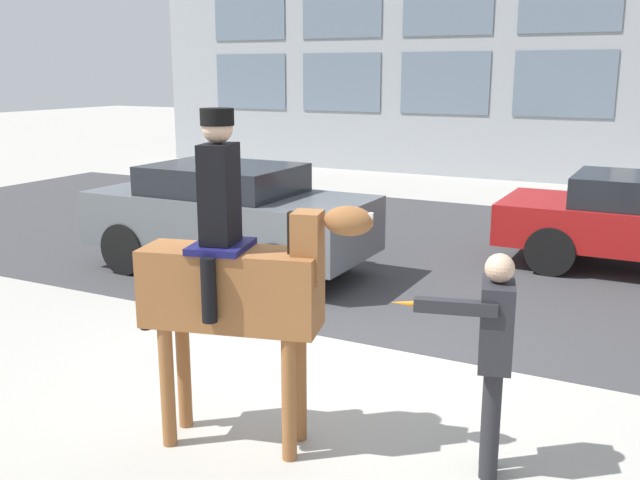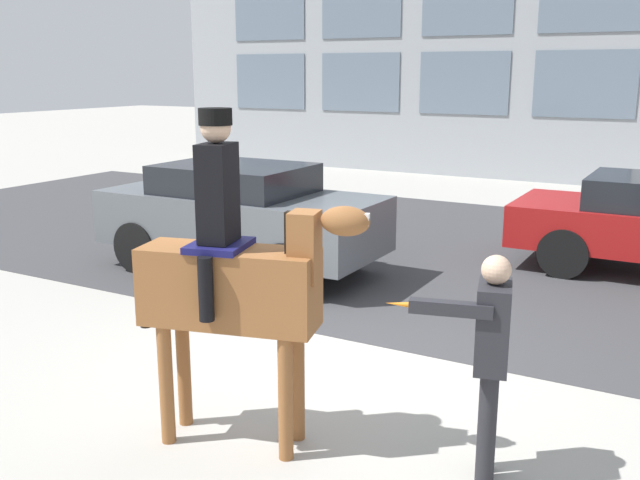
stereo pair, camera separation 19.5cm
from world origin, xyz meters
name	(u,v)px [view 2 (the right image)]	position (x,y,z in m)	size (l,w,h in m)	color
ground_plane	(340,360)	(0.00, 0.00, 0.00)	(80.00, 80.00, 0.00)	#9E9B93
road_surface	(481,255)	(0.00, 4.75, 0.00)	(24.39, 8.50, 0.01)	#38383A
mounted_horse_lead	(234,277)	(0.05, -1.81, 1.33)	(1.78, 0.76, 2.56)	brown
pedestrian_bystander	(489,350)	(1.86, -1.36, 0.95)	(0.81, 0.59, 1.62)	#232328
street_car_near_lane	(240,214)	(-2.78, 2.22, 0.83)	(4.04, 1.81, 1.53)	#51565B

